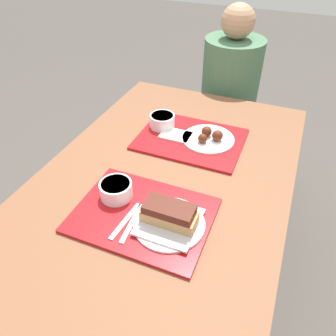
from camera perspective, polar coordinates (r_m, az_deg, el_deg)
The scene contains 14 objects.
ground_plane at distance 1.83m, azimuth -0.42°, elevation -19.39°, with size 12.00×12.00×0.00m, color #4C4742.
picnic_table at distance 1.32m, azimuth -0.54°, elevation -4.46°, with size 0.93×1.46×0.74m.
picnic_bench_far at distance 2.22m, azimuth 9.08°, elevation 5.98°, with size 0.89×0.28×0.43m.
tray_near at distance 1.10m, azimuth -4.39°, elevation -8.15°, with size 0.45×0.34×0.01m.
tray_far at distance 1.45m, azimuth 3.93°, elevation 5.03°, with size 0.45×0.34×0.01m.
bowl_coleslaw_near at distance 1.15m, azimuth -9.04°, elevation -3.65°, with size 0.11×0.11×0.06m.
brisket_sandwich_plate at distance 1.04m, azimuth 0.20°, elevation -8.64°, with size 0.23×0.23×0.08m.
plastic_fork_near at distance 1.08m, azimuth -7.44°, elevation -9.11°, with size 0.03×0.17×0.00m.
plastic_knife_near at distance 1.07m, azimuth -6.39°, elevation -9.46°, with size 0.03×0.17×0.00m.
condiment_packet at distance 1.14m, azimuth -1.96°, elevation -5.52°, with size 0.04×0.03×0.01m.
bowl_coleslaw_far at distance 1.51m, azimuth -1.01°, elevation 8.31°, with size 0.11×0.11×0.06m.
wings_plate_far at distance 1.43m, azimuth 7.13°, elevation 5.34°, with size 0.23×0.23×0.05m.
napkin_far at distance 1.45m, azimuth 1.35°, elevation 5.76°, with size 0.13×0.09×0.01m.
person_seated_across at distance 2.04m, azimuth 10.82°, elevation 14.65°, with size 0.34×0.34×0.73m.
Camera 1 is at (0.37, -0.88, 1.56)m, focal length 35.00 mm.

